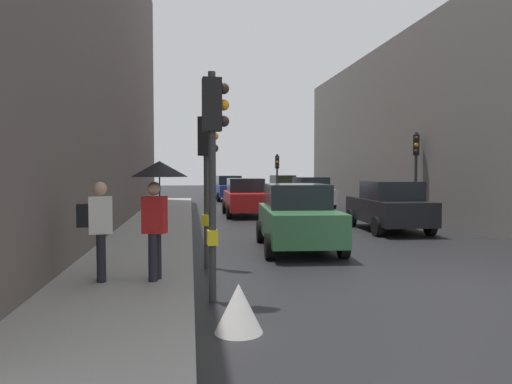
{
  "coord_description": "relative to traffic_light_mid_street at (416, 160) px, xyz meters",
  "views": [
    {
      "loc": [
        -4.79,
        -7.81,
        2.13
      ],
      "look_at": [
        -2.17,
        10.92,
        1.26
      ],
      "focal_mm": 32.92,
      "sensor_mm": 36.0,
      "label": 1
    }
  ],
  "objects": [
    {
      "name": "ground_plane",
      "position": [
        -4.44,
        -10.46,
        -2.55
      ],
      "size": [
        120.0,
        120.0,
        0.0
      ],
      "primitive_type": "plane",
      "color": "black"
    },
    {
      "name": "sidewalk_kerb",
      "position": [
        -10.44,
        -4.46,
        -2.47
      ],
      "size": [
        2.52,
        40.0,
        0.16
      ],
      "primitive_type": "cube",
      "color": "gray",
      "rests_on": "ground"
    },
    {
      "name": "building_facade_right",
      "position": [
        6.31,
        4.47,
        1.66
      ],
      "size": [
        12.0,
        25.6,
        8.43
      ],
      "primitive_type": "cube",
      "color": "slate",
      "rests_on": "ground"
    },
    {
      "name": "traffic_light_mid_street",
      "position": [
        0.0,
        0.0,
        0.0
      ],
      "size": [
        0.34,
        0.45,
        3.7
      ],
      "color": "#2D2D2D",
      "rests_on": "ground"
    },
    {
      "name": "traffic_light_near_left",
      "position": [
        -8.86,
        -10.73,
        -0.0
      ],
      "size": [
        0.44,
        0.26,
        3.7
      ],
      "color": "#2D2D2D",
      "rests_on": "ground"
    },
    {
      "name": "traffic_light_far_median",
      "position": [
        -3.61,
        11.87,
        -0.35
      ],
      "size": [
        0.25,
        0.43,
        3.2
      ],
      "color": "#2D2D2D",
      "rests_on": "ground"
    },
    {
      "name": "traffic_light_near_right",
      "position": [
        -8.86,
        -8.07,
        -0.21
      ],
      "size": [
        0.45,
        0.36,
        3.39
      ],
      "color": "#2D2D2D",
      "rests_on": "ground"
    },
    {
      "name": "car_white_compact",
      "position": [
        -2.57,
        7.42,
        -1.68
      ],
      "size": [
        2.13,
        4.26,
        1.76
      ],
      "color": "silver",
      "rests_on": "ground"
    },
    {
      "name": "car_blue_van",
      "position": [
        -6.51,
        15.05,
        -1.68
      ],
      "size": [
        2.19,
        4.29,
        1.76
      ],
      "color": "navy",
      "rests_on": "ground"
    },
    {
      "name": "car_red_sedan",
      "position": [
        -6.65,
        3.65,
        -1.68
      ],
      "size": [
        2.03,
        4.21,
        1.76
      ],
      "color": "red",
      "rests_on": "ground"
    },
    {
      "name": "car_green_estate",
      "position": [
        -6.36,
        -5.9,
        -1.68
      ],
      "size": [
        2.24,
        4.31,
        1.76
      ],
      "color": "#2D6038",
      "rests_on": "ground"
    },
    {
      "name": "car_dark_suv",
      "position": [
        -2.3,
        -2.59,
        -1.68
      ],
      "size": [
        2.13,
        4.26,
        1.76
      ],
      "color": "black",
      "rests_on": "ground"
    },
    {
      "name": "car_yellow_taxi",
      "position": [
        -2.09,
        17.95,
        -1.68
      ],
      "size": [
        2.27,
        4.32,
        1.76
      ],
      "color": "yellow",
      "rests_on": "ground"
    },
    {
      "name": "pedestrian_with_umbrella",
      "position": [
        -9.8,
        -9.77,
        -0.71
      ],
      "size": [
        1.0,
        1.0,
        2.14
      ],
      "color": "black",
      "rests_on": "sidewalk_kerb"
    },
    {
      "name": "pedestrian_with_black_backpack",
      "position": [
        -10.86,
        -9.67,
        -1.39
      ],
      "size": [
        0.64,
        0.39,
        1.77
      ],
      "color": "black",
      "rests_on": "sidewalk_kerb"
    },
    {
      "name": "warning_sign_triangle",
      "position": [
        -8.61,
        -12.22,
        -2.23
      ],
      "size": [
        0.64,
        0.64,
        0.65
      ],
      "primitive_type": "cone",
      "color": "silver",
      "rests_on": "ground"
    }
  ]
}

